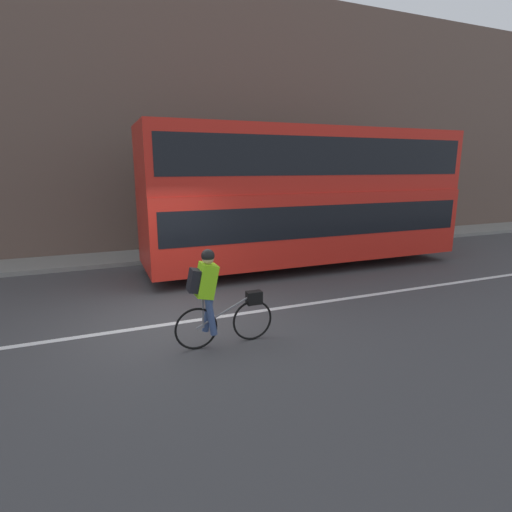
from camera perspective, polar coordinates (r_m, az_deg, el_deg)
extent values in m
plane|color=#424244|center=(8.01, -11.29, -8.89)|extent=(80.00, 80.00, 0.00)
cube|color=silver|center=(7.84, -11.03, -9.33)|extent=(50.00, 0.14, 0.01)
cube|color=gray|center=(13.38, -15.96, -0.09)|extent=(60.00, 1.81, 0.13)
cube|color=brown|center=(14.20, -17.58, 18.20)|extent=(60.00, 0.30, 8.83)
cylinder|color=black|center=(13.53, 17.43, 1.97)|extent=(1.06, 0.30, 1.06)
cylinder|color=black|center=(10.88, -6.47, -0.03)|extent=(1.06, 0.30, 1.06)
cube|color=red|center=(11.81, 6.89, 4.63)|extent=(9.18, 2.48, 1.91)
cube|color=black|center=(11.78, 6.92, 5.73)|extent=(8.82, 2.50, 0.84)
cube|color=red|center=(11.70, 7.13, 13.43)|extent=(9.18, 2.38, 1.71)
cube|color=black|center=(11.70, 7.14, 13.85)|extent=(8.82, 2.40, 0.96)
torus|color=black|center=(6.87, -0.51, -9.16)|extent=(0.71, 0.04, 0.71)
torus|color=black|center=(6.61, -8.52, -10.24)|extent=(0.71, 0.04, 0.71)
cylinder|color=slate|center=(6.64, -4.46, -7.90)|extent=(0.99, 0.03, 0.48)
cylinder|color=slate|center=(6.54, -7.59, -8.01)|extent=(0.03, 0.03, 0.52)
cube|color=black|center=(6.75, -0.28, -5.98)|extent=(0.26, 0.16, 0.22)
cube|color=#8CE019|center=(6.38, -7.14, -3.48)|extent=(0.37, 0.32, 0.58)
cube|color=black|center=(6.33, -8.90, -3.48)|extent=(0.21, 0.26, 0.38)
cylinder|color=#384C7A|center=(6.66, -6.87, -8.07)|extent=(0.22, 0.11, 0.64)
cylinder|color=#384C7A|center=(6.50, -6.45, -8.60)|extent=(0.20, 0.11, 0.64)
sphere|color=tan|center=(6.31, -6.88, -0.34)|extent=(0.19, 0.19, 0.19)
sphere|color=black|center=(6.30, -6.89, 0.04)|extent=(0.21, 0.21, 0.21)
cylinder|color=#515156|center=(14.74, 5.34, 3.59)|extent=(0.48, 0.48, 0.93)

